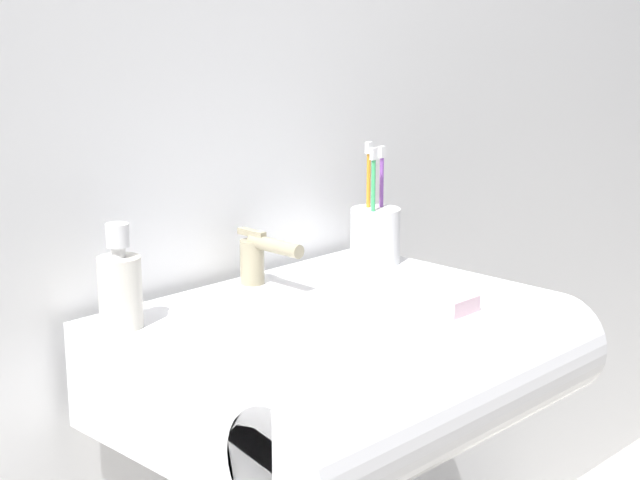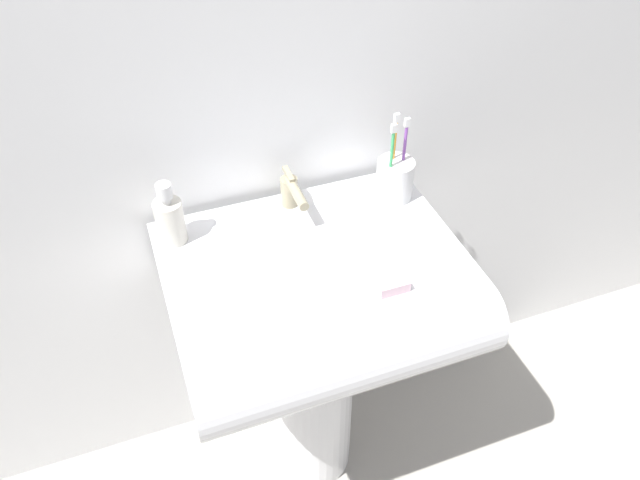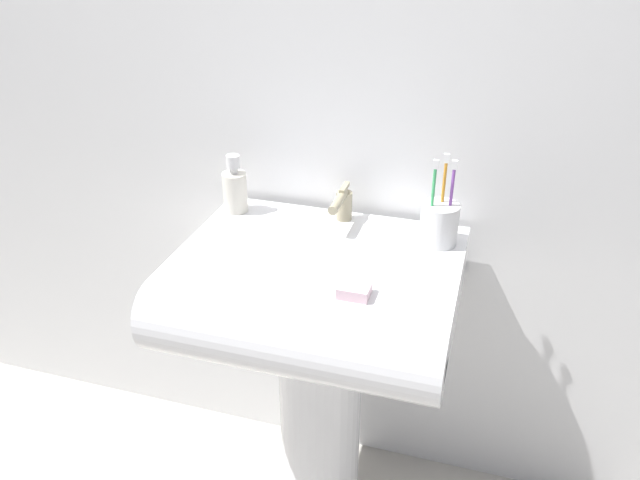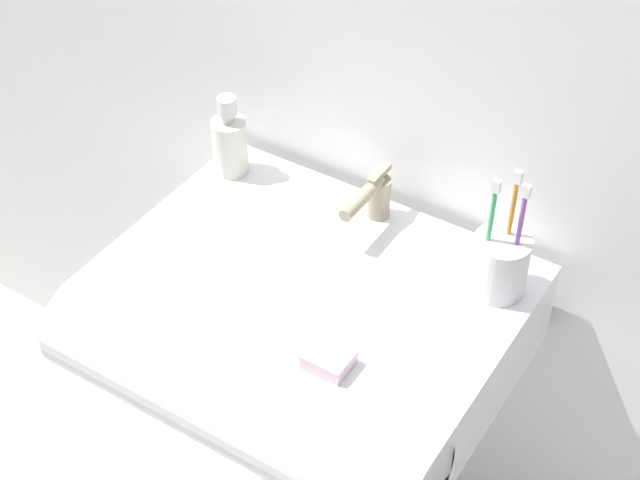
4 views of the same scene
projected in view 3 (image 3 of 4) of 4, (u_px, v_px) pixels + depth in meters
name	position (u px, v px, depth m)	size (l,w,h in m)	color
wall_back	(353.00, 52.00, 1.42)	(5.00, 0.05, 2.40)	white
sink_pedestal	(320.00, 414.00, 1.62)	(0.21, 0.21, 0.66)	white
sink_basin	(313.00, 295.00, 1.37)	(0.62, 0.51, 0.16)	white
faucet	(342.00, 204.00, 1.49)	(0.04, 0.14, 0.09)	tan
toothbrush_cup	(439.00, 223.00, 1.40)	(0.09, 0.09, 0.21)	white
soap_bottle	(235.00, 189.00, 1.54)	(0.06, 0.06, 0.15)	silver
bar_soap	(354.00, 290.00, 1.23)	(0.06, 0.05, 0.02)	silver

